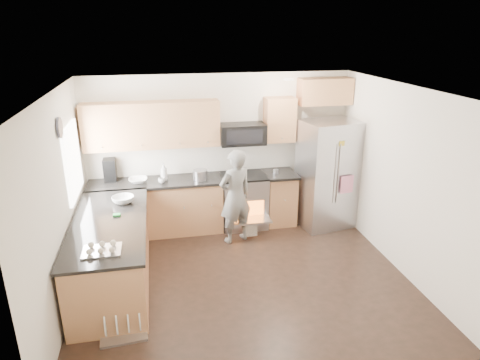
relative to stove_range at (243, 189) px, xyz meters
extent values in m
plane|color=black|center=(-0.35, -1.69, -0.68)|extent=(4.50, 4.50, 0.00)
cube|color=white|center=(-0.35, 0.31, 0.62)|extent=(4.50, 0.04, 2.60)
cube|color=white|center=(-0.35, -3.69, 0.62)|extent=(4.50, 0.04, 2.60)
cube|color=white|center=(-2.60, -1.69, 0.62)|extent=(0.04, 4.00, 2.60)
cube|color=white|center=(1.90, -1.69, 0.62)|extent=(0.04, 4.00, 2.60)
cube|color=white|center=(-0.35, -1.69, 1.92)|extent=(4.50, 4.00, 0.04)
cube|color=white|center=(-2.58, -0.69, 0.87)|extent=(0.04, 1.00, 1.00)
cylinder|color=#FFE5CC|center=(0.55, -0.59, 1.91)|extent=(0.14, 0.14, 0.02)
cylinder|color=#474754|center=(-2.57, -1.24, 1.47)|extent=(0.03, 0.26, 0.26)
cube|color=#B57148|center=(-1.48, 0.01, -0.24)|extent=(2.15, 0.60, 0.87)
cube|color=black|center=(-1.48, 0.00, 0.23)|extent=(2.19, 0.64, 0.04)
cube|color=#B57148|center=(0.65, 0.01, -0.24)|extent=(0.50, 0.60, 0.87)
cube|color=black|center=(0.65, 0.00, 0.23)|extent=(0.54, 0.64, 0.04)
cube|color=#B57148|center=(-1.47, 0.14, 1.15)|extent=(2.16, 0.33, 0.74)
cube|color=#B57148|center=(0.65, 0.14, 1.15)|extent=(0.50, 0.33, 0.74)
cube|color=#B57148|center=(1.43, 0.14, 1.60)|extent=(0.90, 0.33, 0.44)
imported|color=white|center=(-1.75, 0.00, 0.28)|extent=(0.30, 0.30, 0.07)
imported|color=white|center=(-1.33, 0.03, 0.40)|extent=(0.11, 0.11, 0.30)
imported|color=white|center=(-1.38, -0.11, 0.29)|extent=(0.11, 0.11, 0.09)
cylinder|color=#B7B7BC|center=(-0.75, -0.06, 0.33)|extent=(0.24, 0.24, 0.16)
cube|color=black|center=(-2.20, 0.19, 0.43)|extent=(0.19, 0.24, 0.37)
cylinder|color=#B7B7BC|center=(0.56, -0.03, 0.28)|extent=(0.09, 0.09, 0.07)
cube|color=#B57148|center=(-2.10, -1.44, -0.24)|extent=(0.90, 2.30, 0.87)
cube|color=black|center=(-2.10, -1.44, 0.23)|extent=(0.96, 2.36, 0.04)
imported|color=silver|center=(-1.94, -0.83, 0.30)|extent=(0.31, 0.31, 0.10)
cube|color=green|center=(-2.01, -1.28, 0.26)|extent=(0.09, 0.07, 0.03)
cube|color=#B7B7BC|center=(-2.10, -2.24, 0.29)|extent=(0.43, 0.32, 0.09)
cube|color=#B7B7BC|center=(0.00, -0.01, -0.23)|extent=(0.76, 0.62, 0.90)
cube|color=black|center=(0.00, -0.01, 0.24)|extent=(0.76, 0.60, 0.03)
cube|color=orange|center=(0.00, -0.33, -0.28)|extent=(0.56, 0.02, 0.34)
cube|color=#B7B7BC|center=(0.00, -0.49, -0.36)|extent=(0.70, 0.34, 0.03)
cube|color=white|center=(0.00, -0.54, -0.50)|extent=(0.24, 0.03, 0.28)
cube|color=black|center=(0.00, 0.11, 0.94)|extent=(0.76, 0.40, 0.34)
cube|color=#B7B7BC|center=(1.42, -0.24, 0.25)|extent=(1.02, 0.85, 1.86)
cylinder|color=#B7B7BC|center=(1.39, -0.61, 0.38)|extent=(0.02, 0.02, 1.01)
cylinder|color=#B7B7BC|center=(1.45, -0.61, 0.38)|extent=(0.02, 0.02, 1.01)
cube|color=pink|center=(1.62, -0.60, 0.18)|extent=(0.24, 0.05, 0.30)
cube|color=#91BAE9|center=(1.24, -0.60, 0.69)|extent=(0.18, 0.04, 0.22)
imported|color=slate|center=(-0.25, -0.55, 0.10)|extent=(0.66, 0.55, 1.55)
cube|color=#B7B7BC|center=(-1.93, -2.52, -0.66)|extent=(0.55, 0.45, 0.03)
cylinder|color=white|center=(-2.12, -2.54, -0.50)|extent=(0.04, 0.29, 0.29)
cylinder|color=white|center=(-1.99, -2.53, -0.50)|extent=(0.04, 0.29, 0.29)
cylinder|color=white|center=(-1.87, -2.52, -0.50)|extent=(0.04, 0.29, 0.29)
cylinder|color=white|center=(-1.74, -2.51, -0.50)|extent=(0.04, 0.29, 0.29)
camera|label=1|loc=(-1.41, -6.72, 2.66)|focal=32.00mm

